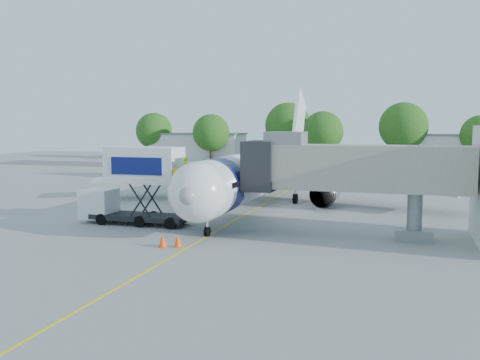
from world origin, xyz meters
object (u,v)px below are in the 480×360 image
(aircraft, at_px, (262,172))
(ground_tug, at_px, (95,248))
(catering_hiloader, at_px, (136,186))
(jet_bridge, at_px, (340,168))

(aircraft, xyz_separation_m, ground_tug, (-3.28, -21.31, -2.17))
(aircraft, bearing_deg, catering_hiloader, -119.40)
(jet_bridge, bearing_deg, aircraft, 125.70)
(aircraft, relative_size, jet_bridge, 2.71)
(jet_bridge, relative_size, ground_tug, 3.37)
(aircraft, distance_m, ground_tug, 21.67)
(aircraft, relative_size, catering_hiloader, 4.44)
(aircraft, height_order, jet_bridge, aircraft)
(aircraft, distance_m, catering_hiloader, 12.77)
(jet_bridge, height_order, catering_hiloader, jet_bridge)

